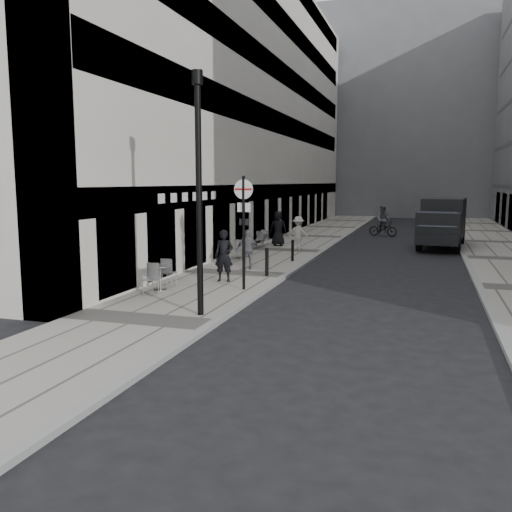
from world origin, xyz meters
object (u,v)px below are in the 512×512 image
(walking_man, at_px, (224,256))
(panel_van, at_px, (443,220))
(lamppost, at_px, (199,182))
(cyclist, at_px, (383,224))
(sign_post, at_px, (244,218))

(walking_man, relative_size, panel_van, 0.31)
(lamppost, bearing_deg, walking_man, 103.45)
(lamppost, distance_m, cyclist, 24.89)
(walking_man, xyz_separation_m, panel_van, (7.78, 13.89, 0.50))
(panel_van, bearing_deg, lamppost, -103.26)
(walking_man, xyz_separation_m, sign_post, (1.16, -1.20, 1.48))
(sign_post, bearing_deg, lamppost, -88.09)
(sign_post, xyz_separation_m, cyclist, (2.95, 20.90, -1.71))
(walking_man, distance_m, cyclist, 20.13)
(walking_man, height_order, sign_post, sign_post)
(panel_van, bearing_deg, cyclist, 128.50)
(sign_post, distance_m, panel_van, 16.50)
(walking_man, distance_m, panel_van, 15.93)
(lamppost, bearing_deg, cyclist, 83.16)
(walking_man, xyz_separation_m, cyclist, (4.10, 19.70, -0.23))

